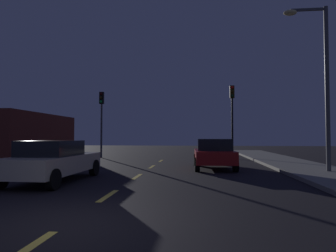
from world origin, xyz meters
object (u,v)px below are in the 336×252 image
object	(u,v)px
car_adjacent_lane	(53,160)
traffic_signal_right	(232,108)
traffic_signal_left	(101,112)
street_lamp_right	(320,73)
car_stopped_ahead	(214,153)

from	to	relation	value
car_adjacent_lane	traffic_signal_right	bearing A→B (deg)	56.86
traffic_signal_left	street_lamp_right	size ratio (longest dim) A/B	0.70
car_stopped_ahead	traffic_signal_left	bearing A→B (deg)	140.00
street_lamp_right	traffic_signal_left	bearing A→B (deg)	145.08
traffic_signal_right	street_lamp_right	size ratio (longest dim) A/B	0.74
car_stopped_ahead	street_lamp_right	xyz separation A→B (m)	(4.35, -1.91, 3.52)
street_lamp_right	traffic_signal_right	bearing A→B (deg)	107.10
traffic_signal_left	car_stopped_ahead	distance (m)	10.76
car_adjacent_lane	street_lamp_right	distance (m)	11.18
traffic_signal_left	car_stopped_ahead	world-z (taller)	traffic_signal_left
traffic_signal_left	car_stopped_ahead	size ratio (longest dim) A/B	1.25
traffic_signal_left	street_lamp_right	xyz separation A→B (m)	(12.32, -8.60, 0.80)
car_stopped_ahead	street_lamp_right	distance (m)	5.91
traffic_signal_right	car_stopped_ahead	size ratio (longest dim) A/B	1.33
traffic_signal_left	traffic_signal_right	world-z (taller)	traffic_signal_right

